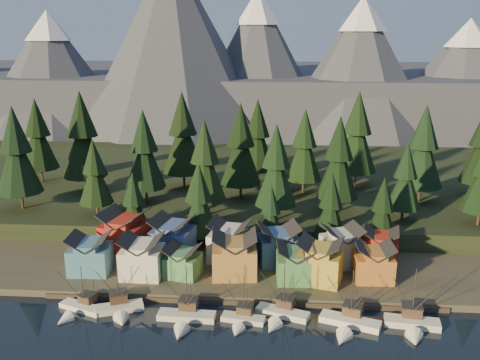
# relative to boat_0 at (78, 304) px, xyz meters

# --- Properties ---
(ground) EXTENTS (500.00, 500.00, 0.00)m
(ground) POSITION_rel_boat_0_xyz_m (31.39, -9.62, -1.78)
(ground) COLOR black
(ground) RESTS_ON ground
(shore_strip) EXTENTS (400.00, 50.00, 1.50)m
(shore_strip) POSITION_rel_boat_0_xyz_m (31.39, 30.38, -1.03)
(shore_strip) COLOR #3B372B
(shore_strip) RESTS_ON ground
(hillside) EXTENTS (420.00, 100.00, 6.00)m
(hillside) POSITION_rel_boat_0_xyz_m (31.39, 80.38, 1.22)
(hillside) COLOR black
(hillside) RESTS_ON ground
(dock) EXTENTS (80.00, 4.00, 1.00)m
(dock) POSITION_rel_boat_0_xyz_m (31.39, 6.88, -1.28)
(dock) COLOR #3F342D
(dock) RESTS_ON ground
(mountain_ridge) EXTENTS (560.00, 190.00, 90.00)m
(mountain_ridge) POSITION_rel_boat_0_xyz_m (27.19, 203.97, 24.28)
(mountain_ridge) COLOR #4D5063
(mountain_ridge) RESTS_ON ground
(boat_0) EXTENTS (9.86, 10.17, 9.93)m
(boat_0) POSITION_rel_boat_0_xyz_m (0.00, 0.00, 0.00)
(boat_0) COLOR silver
(boat_0) RESTS_ON ground
(boat_1) EXTENTS (9.76, 10.36, 11.83)m
(boat_1) POSITION_rel_boat_0_xyz_m (8.11, 0.38, 0.58)
(boat_1) COLOR beige
(boat_1) RESTS_ON ground
(boat_2) EXTENTS (11.25, 12.18, 11.80)m
(boat_2) POSITION_rel_boat_0_xyz_m (21.20, -2.03, 0.36)
(boat_2) COLOR beige
(boat_2) RESTS_ON ground
(boat_3) EXTENTS (8.65, 9.14, 9.85)m
(boat_3) POSITION_rel_boat_0_xyz_m (31.75, -1.73, 0.11)
(boat_3) COLOR beige
(boat_3) RESTS_ON ground
(boat_4) EXTENTS (10.81, 11.19, 11.21)m
(boat_4) POSITION_rel_boat_0_xyz_m (38.88, 0.65, 0.27)
(boat_4) COLOR silver
(boat_4) RESTS_ON ground
(boat_5) EXTENTS (11.75, 12.15, 11.95)m
(boat_5) POSITION_rel_boat_0_xyz_m (51.25, -1.79, 0.38)
(boat_5) COLOR white
(boat_5) RESTS_ON ground
(boat_6) EXTENTS (10.51, 11.20, 12.43)m
(boat_6) POSITION_rel_boat_0_xyz_m (62.85, -1.32, 0.64)
(boat_6) COLOR beige
(boat_6) RESTS_ON ground
(house_front_0) EXTENTS (8.86, 8.42, 8.50)m
(house_front_0) POSITION_rel_boat_0_xyz_m (-2.46, 14.79, 4.19)
(house_front_0) COLOR teal
(house_front_0) RESTS_ON shore_strip
(house_front_1) EXTENTS (8.82, 8.48, 8.97)m
(house_front_1) POSITION_rel_boat_0_xyz_m (9.29, 13.75, 4.43)
(house_front_1) COLOR silver
(house_front_1) RESTS_ON shore_strip
(house_front_2) EXTENTS (8.20, 8.24, 6.78)m
(house_front_2) POSITION_rel_boat_0_xyz_m (17.95, 14.37, 3.29)
(house_front_2) COLOR #47844D
(house_front_2) RESTS_ON shore_strip
(house_front_3) EXTENTS (10.12, 9.72, 9.49)m
(house_front_3) POSITION_rel_boat_0_xyz_m (28.93, 15.51, 4.71)
(house_front_3) COLOR olive
(house_front_3) RESTS_ON shore_strip
(house_front_4) EXTENTS (8.04, 8.61, 7.77)m
(house_front_4) POSITION_rel_boat_0_xyz_m (41.81, 14.10, 3.80)
(house_front_4) COLOR #458048
(house_front_4) RESTS_ON shore_strip
(house_front_5) EXTENTS (10.55, 9.99, 9.22)m
(house_front_5) POSITION_rel_boat_0_xyz_m (46.98, 13.83, 4.56)
(house_front_5) COLOR #B5922E
(house_front_5) RESTS_ON shore_strip
(house_front_6) EXTENTS (8.21, 7.79, 7.92)m
(house_front_6) POSITION_rel_boat_0_xyz_m (58.31, 15.56, 3.88)
(house_front_6) COLOR #AA672B
(house_front_6) RESTS_ON shore_strip
(house_back_0) EXTENTS (11.64, 11.35, 10.64)m
(house_back_0) POSITION_rel_boat_0_xyz_m (2.48, 24.73, 5.31)
(house_back_0) COLOR maroon
(house_back_0) RESTS_ON shore_strip
(house_back_1) EXTENTS (10.41, 10.49, 9.92)m
(house_back_1) POSITION_rel_boat_0_xyz_m (14.10, 23.24, 4.93)
(house_back_1) COLOR #3A518A
(house_back_1) RESTS_ON shore_strip
(house_back_2) EXTENTS (10.29, 9.71, 9.45)m
(house_back_2) POSITION_rel_boat_0_xyz_m (27.24, 22.91, 4.68)
(house_back_2) COLOR beige
(house_back_2) RESTS_ON shore_strip
(house_back_3) EXTENTS (10.48, 9.75, 9.05)m
(house_back_3) POSITION_rel_boat_0_xyz_m (38.28, 22.51, 4.48)
(house_back_3) COLOR #375283
(house_back_3) RESTS_ON shore_strip
(house_back_4) EXTENTS (10.01, 9.78, 9.00)m
(house_back_4) POSITION_rel_boat_0_xyz_m (52.38, 22.57, 4.44)
(house_back_4) COLOR beige
(house_back_4) RESTS_ON shore_strip
(house_back_5) EXTENTS (8.84, 8.91, 8.45)m
(house_back_5) POSITION_rel_boat_0_xyz_m (61.09, 23.19, 4.16)
(house_back_5) COLOR maroon
(house_back_5) RESTS_ON shore_strip
(tree_hill_0) EXTENTS (11.95, 11.95, 27.84)m
(tree_hill_0) POSITION_rel_boat_0_xyz_m (-30.61, 42.38, 19.44)
(tree_hill_0) COLOR #332319
(tree_hill_0) RESTS_ON hillside
(tree_hill_1) EXTENTS (12.91, 12.91, 30.08)m
(tree_hill_1) POSITION_rel_boat_0_xyz_m (-18.61, 58.38, 20.67)
(tree_hill_1) COLOR #332319
(tree_hill_1) RESTS_ON hillside
(tree_hill_2) EXTENTS (8.74, 8.74, 20.37)m
(tree_hill_2) POSITION_rel_boat_0_xyz_m (-8.61, 38.38, 15.35)
(tree_hill_2) COLOR #332319
(tree_hill_2) RESTS_ON hillside
(tree_hill_3) EXTENTS (11.19, 11.19, 26.06)m
(tree_hill_3) POSITION_rel_boat_0_xyz_m (1.39, 50.38, 18.47)
(tree_hill_3) COLOR #332319
(tree_hill_3) RESTS_ON hillside
(tree_hill_4) EXTENTS (12.58, 12.58, 29.30)m
(tree_hill_4) POSITION_rel_boat_0_xyz_m (9.39, 65.38, 20.24)
(tree_hill_4) COLOR #332319
(tree_hill_4) RESTS_ON hillside
(tree_hill_5) EXTENTS (10.87, 10.87, 25.31)m
(tree_hill_5) POSITION_rel_boat_0_xyz_m (19.39, 40.38, 18.06)
(tree_hill_5) COLOR #332319
(tree_hill_5) RESTS_ON hillside
(tree_hill_6) EXTENTS (11.79, 11.79, 27.46)m
(tree_hill_6) POSITION_rel_boat_0_xyz_m (27.39, 55.38, 19.23)
(tree_hill_6) COLOR #332319
(tree_hill_6) RESTS_ON hillside
(tree_hill_7) EXTENTS (10.63, 10.63, 24.75)m
(tree_hill_7) POSITION_rel_boat_0_xyz_m (37.39, 38.38, 17.75)
(tree_hill_7) COLOR #332319
(tree_hill_7) RESTS_ON hillside
(tree_hill_8) EXTENTS (10.76, 10.76, 25.06)m
(tree_hill_8) POSITION_rel_boat_0_xyz_m (45.39, 62.38, 17.92)
(tree_hill_8) COLOR #332319
(tree_hill_8) RESTS_ON hillside
(tree_hill_9) EXTENTS (11.06, 11.06, 25.77)m
(tree_hill_9) POSITION_rel_boat_0_xyz_m (53.39, 45.38, 18.31)
(tree_hill_9) COLOR #332319
(tree_hill_9) RESTS_ON hillside
(tree_hill_10) EXTENTS (12.59, 12.59, 29.33)m
(tree_hill_10) POSITION_rel_boat_0_xyz_m (61.39, 70.38, 20.26)
(tree_hill_10) COLOR #332319
(tree_hill_10) RESTS_ON hillside
(tree_hill_11) EXTENTS (8.59, 8.59, 20.02)m
(tree_hill_11) POSITION_rel_boat_0_xyz_m (69.39, 40.38, 15.16)
(tree_hill_11) COLOR #332319
(tree_hill_11) RESTS_ON hillside
(tree_hill_12) EXTENTS (11.74, 11.74, 27.35)m
(tree_hill_12) POSITION_rel_boat_0_xyz_m (77.39, 56.38, 19.17)
(tree_hill_12) COLOR #332319
(tree_hill_12) RESTS_ON hillside
(tree_hill_15) EXTENTS (11.32, 11.32, 26.37)m
(tree_hill_15) POSITION_rel_boat_0_xyz_m (31.39, 72.38, 18.64)
(tree_hill_15) COLOR #332319
(tree_hill_15) RESTS_ON hillside
(tree_hill_16) EXTENTS (11.35, 11.35, 26.45)m
(tree_hill_16) POSITION_rel_boat_0_xyz_m (-36.61, 68.38, 18.68)
(tree_hill_16) COLOR #332319
(tree_hill_16) RESTS_ON hillside
(tree_shore_0) EXTENTS (8.00, 8.00, 18.63)m
(tree_shore_0) POSITION_rel_boat_0_xyz_m (3.39, 30.38, 9.90)
(tree_shore_0) COLOR #332319
(tree_shore_0) RESTS_ON shore_strip
(tree_shore_1) EXTENTS (8.94, 8.94, 20.82)m
(tree_shore_1) POSITION_rel_boat_0_xyz_m (19.39, 30.38, 11.10)
(tree_shore_1) COLOR #332319
(tree_shore_1) RESTS_ON shore_strip
(tree_shore_2) EXTENTS (6.94, 6.94, 16.17)m
(tree_shore_2) POSITION_rel_boat_0_xyz_m (36.39, 30.38, 8.55)
(tree_shore_2) COLOR #332319
(tree_shore_2) RESTS_ON shore_strip
(tree_shore_3) EXTENTS (8.38, 8.38, 19.52)m
(tree_shore_3) POSITION_rel_boat_0_xyz_m (50.39, 30.38, 10.39)
(tree_shore_3) COLOR #332319
(tree_shore_3) RESTS_ON shore_strip
(tree_shore_4) EXTENTS (7.95, 7.95, 18.51)m
(tree_shore_4) POSITION_rel_boat_0_xyz_m (62.39, 30.38, 9.84)
(tree_shore_4) COLOR #332319
(tree_shore_4) RESTS_ON shore_strip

